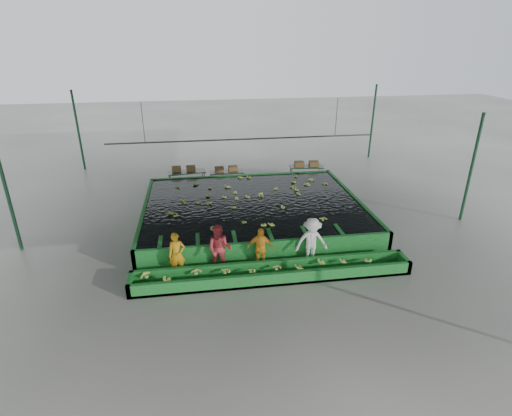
{
  "coord_description": "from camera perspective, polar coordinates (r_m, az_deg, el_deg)",
  "views": [
    {
      "loc": [
        -2.41,
        -15.45,
        8.0
      ],
      "look_at": [
        0.0,
        0.5,
        1.0
      ],
      "focal_mm": 28.0,
      "sensor_mm": 36.0,
      "label": 1
    }
  ],
  "objects": [
    {
      "name": "flotation_tank",
      "position": [
        18.72,
        -0.46,
        -0.34
      ],
      "size": [
        10.0,
        8.0,
        0.9
      ],
      "primitive_type": null,
      "color": "#1A6F27",
      "rests_on": "ground"
    },
    {
      "name": "worker_d",
      "position": [
        15.03,
        7.94,
        -4.79
      ],
      "size": [
        1.23,
        0.72,
        1.89
      ],
      "primitive_type": "imported",
      "rotation": [
        0.0,
        0.0,
        -0.02
      ],
      "color": "silver",
      "rests_on": "ground"
    },
    {
      "name": "trough_bananas",
      "position": [
        14.29,
        2.49,
        -8.71
      ],
      "size": [
        8.86,
        0.59,
        0.12
      ],
      "primitive_type": null,
      "color": "#A7C34E",
      "rests_on": "sorting_trough"
    },
    {
      "name": "packing_table_right",
      "position": [
        24.01,
        7.15,
        4.94
      ],
      "size": [
        2.05,
        0.99,
        0.9
      ],
      "primitive_type": null,
      "rotation": [
        0.0,
        0.0,
        -0.1
      ],
      "color": "#59605B",
      "rests_on": "ground"
    },
    {
      "name": "shed_roof",
      "position": [
        15.93,
        0.28,
        12.59
      ],
      "size": [
        20.0,
        22.0,
        0.04
      ],
      "primitive_type": "cube",
      "color": "gray",
      "rests_on": "shed_posts"
    },
    {
      "name": "tank_water",
      "position": [
        18.56,
        -0.46,
        0.79
      ],
      "size": [
        9.7,
        7.7,
        0.0
      ],
      "primitive_type": "cube",
      "color": "black",
      "rests_on": "flotation_tank"
    },
    {
      "name": "box_stack_left",
      "position": [
        23.0,
        -10.27,
        5.23
      ],
      "size": [
        1.31,
        0.38,
        0.28
      ],
      "primitive_type": null,
      "rotation": [
        0.0,
        0.0,
        0.02
      ],
      "color": "brown",
      "rests_on": "packing_table_left"
    },
    {
      "name": "floating_bananas",
      "position": [
        19.29,
        -0.8,
        1.69
      ],
      "size": [
        8.59,
        5.85,
        0.12
      ],
      "primitive_type": null,
      "color": "#A7C34E",
      "rests_on": "tank_water"
    },
    {
      "name": "worker_a",
      "position": [
        14.58,
        -11.24,
        -6.53
      ],
      "size": [
        0.66,
        0.49,
        1.65
      ],
      "primitive_type": "imported",
      "rotation": [
        0.0,
        0.0,
        0.17
      ],
      "color": "orange",
      "rests_on": "ground"
    },
    {
      "name": "worker_b",
      "position": [
        14.51,
        -5.21,
        -5.85
      ],
      "size": [
        1.04,
        0.89,
        1.84
      ],
      "primitive_type": "imported",
      "rotation": [
        0.0,
        0.0,
        -0.24
      ],
      "color": "#B7343B",
      "rests_on": "ground"
    },
    {
      "name": "box_stack_mid",
      "position": [
        22.91,
        -4.28,
        5.28
      ],
      "size": [
        1.31,
        0.47,
        0.28
      ],
      "primitive_type": null,
      "rotation": [
        0.0,
        0.0,
        0.09
      ],
      "color": "brown",
      "rests_on": "packing_table_mid"
    },
    {
      "name": "sorting_trough",
      "position": [
        14.37,
        2.48,
        -9.22
      ],
      "size": [
        10.0,
        1.0,
        0.5
      ],
      "primitive_type": null,
      "color": "#1A6F27",
      "rests_on": "ground"
    },
    {
      "name": "ground",
      "position": [
        17.57,
        0.24,
        -3.64
      ],
      "size": [
        80.0,
        80.0,
        0.0
      ],
      "primitive_type": "plane",
      "color": "gray",
      "rests_on": "ground"
    },
    {
      "name": "rail_hanger_left",
      "position": [
        21.0,
        -15.84,
        11.61
      ],
      "size": [
        0.04,
        0.04,
        2.0
      ],
      "primitive_type": "cylinder",
      "color": "#59605B",
      "rests_on": "shed_roof"
    },
    {
      "name": "rail_hanger_right",
      "position": [
        22.12,
        11.41,
        12.59
      ],
      "size": [
        0.04,
        0.04,
        2.0
      ],
      "primitive_type": "cylinder",
      "color": "#59605B",
      "rests_on": "shed_roof"
    },
    {
      "name": "packing_table_left",
      "position": [
        23.06,
        -9.82,
        4.06
      ],
      "size": [
        2.18,
        1.09,
        0.95
      ],
      "primitive_type": null,
      "rotation": [
        0.0,
        0.0,
        0.12
      ],
      "color": "#59605B",
      "rests_on": "ground"
    },
    {
      "name": "cableway_rail",
      "position": [
        21.19,
        -1.85,
        9.79
      ],
      "size": [
        0.08,
        0.08,
        14.0
      ],
      "primitive_type": "cylinder",
      "color": "#59605B",
      "rests_on": "shed_roof"
    },
    {
      "name": "packing_table_mid",
      "position": [
        22.99,
        -4.2,
        4.19
      ],
      "size": [
        1.95,
        0.81,
        0.88
      ],
      "primitive_type": null,
      "rotation": [
        0.0,
        0.0,
        0.02
      ],
      "color": "#59605B",
      "rests_on": "ground"
    },
    {
      "name": "shed_posts",
      "position": [
        16.58,
        0.26,
        4.08
      ],
      "size": [
        20.0,
        22.0,
        5.0
      ],
      "primitive_type": null,
      "color": "#1C472A",
      "rests_on": "ground"
    },
    {
      "name": "box_stack_right",
      "position": [
        23.83,
        7.2,
        5.94
      ],
      "size": [
        1.44,
        0.49,
        0.3
      ],
      "primitive_type": null,
      "rotation": [
        0.0,
        0.0,
        -0.07
      ],
      "color": "brown",
      "rests_on": "packing_table_right"
    },
    {
      "name": "worker_c",
      "position": [
        14.69,
        0.61,
        -5.79
      ],
      "size": [
        1.03,
        0.63,
        1.65
      ],
      "primitive_type": "imported",
      "rotation": [
        0.0,
        0.0,
        -0.25
      ],
      "color": "#F9AC26",
      "rests_on": "ground"
    }
  ]
}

